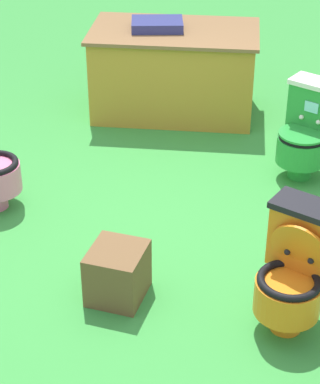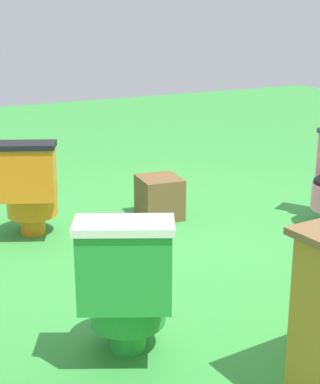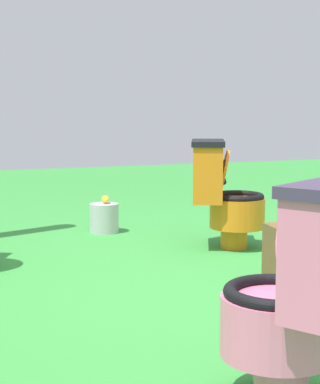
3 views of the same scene
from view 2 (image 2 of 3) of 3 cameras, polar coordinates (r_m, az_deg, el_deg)
name	(u,v)px [view 2 (image 2 of 3)]	position (r m, az deg, el deg)	size (l,w,h in m)	color
ground	(193,245)	(4.22, 3.22, -5.13)	(14.00, 14.00, 0.00)	green
toilet_orange	(29,188)	(4.35, -12.44, 0.38)	(0.57, 0.62, 0.73)	orange
toilet_green	(126,286)	(2.78, -3.26, -8.97)	(0.58, 0.62, 0.73)	green
small_crate	(159,197)	(4.74, -0.05, -0.50)	(0.32, 0.34, 0.33)	brown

